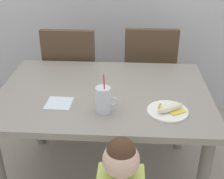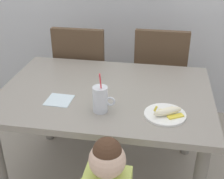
% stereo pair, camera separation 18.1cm
% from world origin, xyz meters
% --- Properties ---
extents(ground_plane, '(24.00, 24.00, 0.00)m').
position_xyz_m(ground_plane, '(0.00, 0.00, 0.00)').
color(ground_plane, '#9E9384').
extents(dining_table, '(1.33, 0.94, 0.73)m').
position_xyz_m(dining_table, '(0.00, 0.00, 0.63)').
color(dining_table, gray).
rests_on(dining_table, ground).
extents(dining_chair_left, '(0.44, 0.45, 0.96)m').
position_xyz_m(dining_chair_left, '(-0.33, 0.65, 0.54)').
color(dining_chair_left, '#4C3826').
rests_on(dining_chair_left, ground).
extents(dining_chair_right, '(0.44, 0.44, 0.96)m').
position_xyz_m(dining_chair_right, '(0.33, 0.72, 0.54)').
color(dining_chair_right, '#4C3826').
rests_on(dining_chair_right, ground).
extents(milk_cup, '(0.13, 0.08, 0.25)m').
position_xyz_m(milk_cup, '(0.02, -0.25, 0.80)').
color(milk_cup, silver).
rests_on(milk_cup, dining_table).
extents(snack_plate, '(0.23, 0.23, 0.01)m').
position_xyz_m(snack_plate, '(0.38, -0.23, 0.74)').
color(snack_plate, white).
rests_on(snack_plate, dining_table).
extents(peeled_banana, '(0.18, 0.14, 0.07)m').
position_xyz_m(peeled_banana, '(0.39, -0.24, 0.76)').
color(peeled_banana, '#F4EAC6').
rests_on(peeled_banana, snack_plate).
extents(paper_napkin, '(0.15, 0.15, 0.00)m').
position_xyz_m(paper_napkin, '(-0.25, -0.17, 0.73)').
color(paper_napkin, silver).
rests_on(paper_napkin, dining_table).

